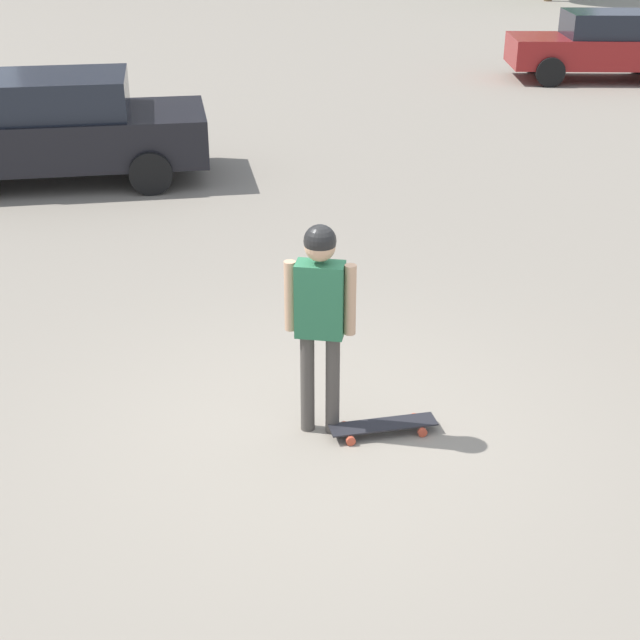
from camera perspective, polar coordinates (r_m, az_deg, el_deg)
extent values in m
plane|color=gray|center=(7.21, 0.00, -7.02)|extent=(220.00, 220.00, 0.00)
cylinder|color=#4C4742|center=(7.00, -0.81, -4.01)|extent=(0.11, 0.11, 0.85)
cylinder|color=#4C4742|center=(6.98, 0.81, -4.14)|extent=(0.11, 0.11, 0.85)
cube|color=#2D724C|center=(6.66, 0.00, 1.31)|extent=(0.40, 0.29, 0.59)
cylinder|color=tan|center=(6.69, -1.92, 1.55)|extent=(0.09, 0.09, 0.56)
cylinder|color=tan|center=(6.63, 1.94, 1.29)|extent=(0.09, 0.09, 0.56)
sphere|color=tan|center=(6.50, 0.00, 4.76)|extent=(0.23, 0.23, 0.23)
sphere|color=black|center=(6.48, 0.00, 5.09)|extent=(0.24, 0.24, 0.24)
cube|color=#232328|center=(7.14, 4.06, -6.69)|extent=(0.88, 0.29, 0.01)
cylinder|color=#D14C33|center=(7.01, 1.98, -7.74)|extent=(0.08, 0.04, 0.07)
cylinder|color=#D14C33|center=(7.19, 1.55, -6.79)|extent=(0.08, 0.04, 0.07)
cylinder|color=#D14C33|center=(7.15, 6.57, -7.16)|extent=(0.08, 0.04, 0.07)
cylinder|color=#D14C33|center=(7.33, 6.03, -6.24)|extent=(0.08, 0.04, 0.07)
cube|color=black|center=(13.97, -16.62, 11.17)|extent=(4.56, 2.21, 0.69)
cube|color=#1E232D|center=(13.83, -16.48, 13.69)|extent=(2.11, 1.84, 0.55)
cylinder|color=black|center=(13.05, -10.78, 9.22)|extent=(0.63, 0.25, 0.62)
cylinder|color=black|center=(14.87, -10.77, 11.22)|extent=(0.63, 0.25, 0.62)
cube|color=maroon|center=(22.24, 17.41, 16.10)|extent=(4.21, 2.19, 0.65)
cube|color=#1E232D|center=(22.18, 17.89, 17.58)|extent=(1.99, 1.76, 0.54)
cylinder|color=black|center=(21.16, 14.52, 15.11)|extent=(0.66, 0.28, 0.64)
cylinder|color=black|center=(22.82, 13.62, 15.92)|extent=(0.66, 0.28, 0.64)
cylinder|color=black|center=(23.45, 19.82, 15.41)|extent=(0.66, 0.28, 0.64)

